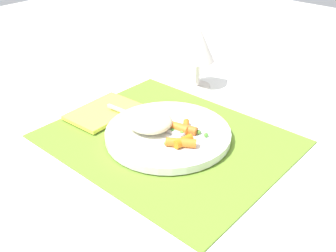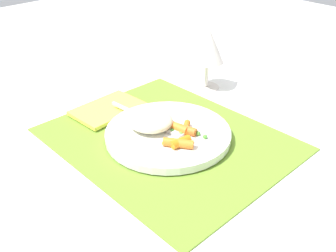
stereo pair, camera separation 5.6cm
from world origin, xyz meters
TOP-DOWN VIEW (x-y plane):
  - ground_plane at (0.00, 0.00)m, footprint 2.40×2.40m
  - placemat at (0.00, 0.00)m, footprint 0.44×0.36m
  - plate at (0.00, 0.00)m, footprint 0.24×0.24m
  - rice_mound at (-0.03, -0.02)m, footprint 0.10×0.09m
  - carrot_portion at (0.04, -0.00)m, footprint 0.09×0.09m
  - pea_scatter at (0.03, 0.01)m, footprint 0.08×0.08m
  - fork at (-0.04, -0.00)m, footprint 0.20×0.02m
  - wine_glass at (-0.11, 0.23)m, footprint 0.08×0.08m
  - napkin at (-0.17, -0.02)m, footprint 0.11×0.15m

SIDE VIEW (x-z plane):
  - ground_plane at x=0.00m, z-range 0.00..0.00m
  - placemat at x=0.00m, z-range 0.00..0.01m
  - napkin at x=-0.17m, z-range 0.01..0.01m
  - plate at x=0.00m, z-range 0.01..0.02m
  - fork at x=-0.04m, z-range 0.02..0.03m
  - pea_scatter at x=0.03m, z-range 0.02..0.03m
  - carrot_portion at x=0.04m, z-range 0.02..0.04m
  - rice_mound at x=-0.03m, z-range 0.02..0.05m
  - wine_glass at x=-0.11m, z-range 0.03..0.18m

